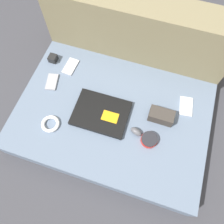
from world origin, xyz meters
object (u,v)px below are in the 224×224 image
object	(u,v)px
camera_pouch	(161,116)
speaker_puck	(149,140)
phone_black	(71,66)
phone_silver	(52,82)
phone_small	(186,106)
charger_brick	(53,58)
laptop	(101,113)
computer_mouse	(136,132)

from	to	relation	value
camera_pouch	speaker_puck	bearing A→B (deg)	-100.95
phone_black	camera_pouch	distance (m)	0.64
phone_silver	phone_small	xyz separation A→B (m)	(0.80, 0.09, -0.00)
charger_brick	phone_small	bearing A→B (deg)	-4.20
laptop	phone_small	size ratio (longest dim) A/B	2.45
laptop	computer_mouse	bearing A→B (deg)	-12.68
charger_brick	camera_pouch	bearing A→B (deg)	-13.74
computer_mouse	speaker_puck	world-z (taller)	computer_mouse
computer_mouse	camera_pouch	distance (m)	0.17
laptop	phone_silver	bearing A→B (deg)	162.52
speaker_puck	phone_small	distance (m)	0.31
phone_silver	speaker_puck	bearing A→B (deg)	-27.63
camera_pouch	charger_brick	size ratio (longest dim) A/B	2.69
phone_small	charger_brick	size ratio (longest dim) A/B	2.50
phone_silver	camera_pouch	bearing A→B (deg)	-14.90
speaker_puck	phone_silver	size ratio (longest dim) A/B	0.73
computer_mouse	phone_black	bearing A→B (deg)	169.80
phone_black	charger_brick	xyz separation A→B (m)	(-0.12, 0.01, 0.02)
phone_black	charger_brick	world-z (taller)	charger_brick
computer_mouse	phone_small	size ratio (longest dim) A/B	0.59
charger_brick	phone_silver	bearing A→B (deg)	-68.78
laptop	charger_brick	xyz separation A→B (m)	(-0.41, 0.26, 0.01)
computer_mouse	charger_brick	world-z (taller)	charger_brick
phone_silver	phone_black	bearing A→B (deg)	53.25
charger_brick	computer_mouse	bearing A→B (deg)	-25.90
laptop	speaker_puck	size ratio (longest dim) A/B	3.46
phone_black	laptop	bearing A→B (deg)	-36.74
phone_black	charger_brick	distance (m)	0.12
speaker_puck	camera_pouch	world-z (taller)	camera_pouch
phone_small	laptop	bearing A→B (deg)	-163.77
phone_small	camera_pouch	xyz separation A→B (m)	(-0.13, -0.12, 0.03)
computer_mouse	laptop	bearing A→B (deg)	-172.18
charger_brick	phone_black	bearing A→B (deg)	-6.09
laptop	phone_black	size ratio (longest dim) A/B	2.46
speaker_puck	phone_small	world-z (taller)	speaker_puck
phone_small	charger_brick	world-z (taller)	charger_brick
phone_silver	charger_brick	size ratio (longest dim) A/B	2.42
camera_pouch	charger_brick	bearing A→B (deg)	166.26
phone_silver	laptop	bearing A→B (deg)	-29.42
computer_mouse	phone_silver	world-z (taller)	computer_mouse
speaker_puck	phone_silver	distance (m)	0.67
computer_mouse	phone_silver	size ratio (longest dim) A/B	0.61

